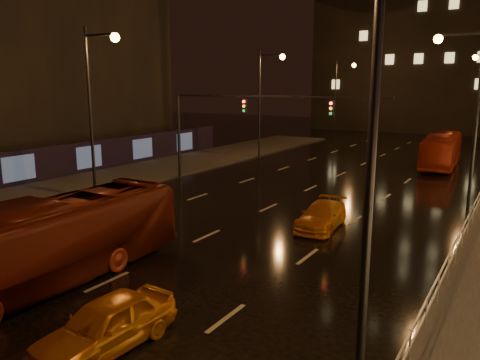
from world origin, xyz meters
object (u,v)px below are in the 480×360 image
object	(u,v)px
taxi_far	(322,216)
bus_red	(46,244)
taxi_near	(106,324)
bus_curb	(441,150)

from	to	relation	value
taxi_far	bus_red	bearing A→B (deg)	-120.75
taxi_near	taxi_far	size ratio (longest dim) A/B	0.97
bus_red	bus_curb	world-z (taller)	bus_red
bus_red	taxi_near	world-z (taller)	bus_red
bus_red	taxi_near	bearing A→B (deg)	-20.56
bus_curb	taxi_far	distance (m)	21.91
taxi_near	bus_curb	bearing A→B (deg)	88.49
taxi_near	taxi_far	world-z (taller)	taxi_near
bus_curb	taxi_near	size ratio (longest dim) A/B	2.48
bus_curb	taxi_near	world-z (taller)	bus_curb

